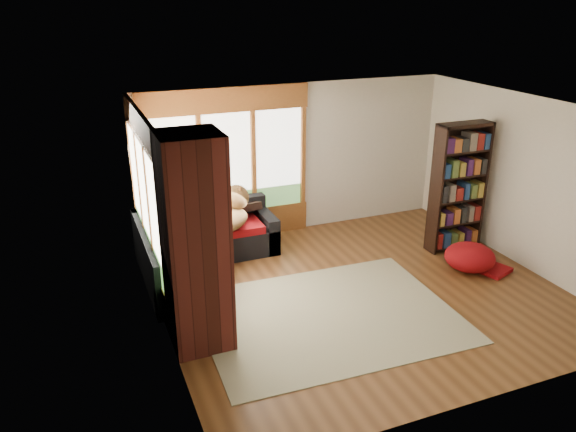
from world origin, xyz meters
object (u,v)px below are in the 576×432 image
object	(u,v)px
brick_chimney	(195,244)
area_rug	(329,316)
bookshelf	(458,188)
dog_brindle	(209,232)
pouf	(470,256)
dog_tan	(225,212)
sectional_sofa	(197,247)

from	to	relation	value
brick_chimney	area_rug	bearing A→B (deg)	-2.45
brick_chimney	bookshelf	bearing A→B (deg)	13.78
bookshelf	dog_brindle	distance (m)	4.04
pouf	dog_brindle	distance (m)	3.97
dog_brindle	bookshelf	bearing A→B (deg)	-91.20
pouf	dog_brindle	world-z (taller)	dog_brindle
brick_chimney	area_rug	distance (m)	2.13
pouf	dog_tan	xyz separation A→B (m)	(-3.37, 1.68, 0.61)
brick_chimney	sectional_sofa	world-z (taller)	brick_chimney
sectional_sofa	dog_brindle	size ratio (longest dim) A/B	2.91
area_rug	sectional_sofa	bearing A→B (deg)	120.37
sectional_sofa	dog_tan	distance (m)	0.70
sectional_sofa	bookshelf	bearing A→B (deg)	-15.92
area_rug	bookshelf	distance (m)	3.26
bookshelf	pouf	distance (m)	1.16
brick_chimney	bookshelf	xyz separation A→B (m)	(4.54, 1.11, -0.24)
area_rug	bookshelf	bearing A→B (deg)	22.57
brick_chimney	pouf	distance (m)	4.43
brick_chimney	area_rug	size ratio (longest dim) A/B	0.79
pouf	dog_tan	bearing A→B (deg)	153.51
brick_chimney	bookshelf	distance (m)	4.68
brick_chimney	pouf	bearing A→B (deg)	4.76
sectional_sofa	pouf	world-z (taller)	sectional_sofa
pouf	bookshelf	bearing A→B (deg)	71.33
area_rug	dog_tan	xyz separation A→B (m)	(-0.78, 2.11, 0.82)
bookshelf	dog_brindle	world-z (taller)	bookshelf
area_rug	dog_tan	size ratio (longest dim) A/B	2.82
dog_tan	pouf	bearing A→B (deg)	-58.76
area_rug	dog_brindle	distance (m)	2.14
bookshelf	pouf	bearing A→B (deg)	-108.67
dog_tan	bookshelf	bearing A→B (deg)	-46.56
sectional_sofa	bookshelf	size ratio (longest dim) A/B	1.04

